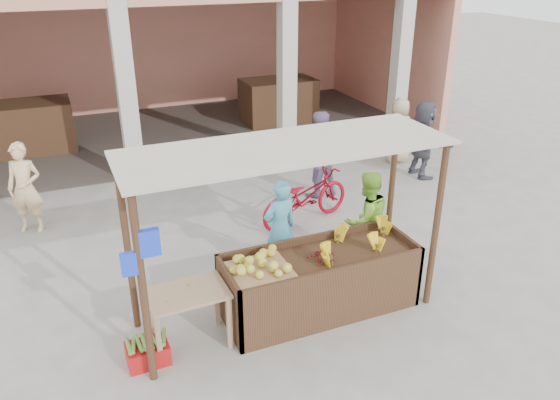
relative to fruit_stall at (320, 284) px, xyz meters
name	(u,v)px	position (x,y,z in m)	size (l,w,h in m)	color
ground	(285,317)	(-0.50, 0.00, -0.40)	(60.00, 60.00, 0.00)	gray
market_building	(145,28)	(-0.45, 8.93, 2.30)	(14.40, 6.40, 4.20)	#E18875
fruit_stall	(320,284)	(0.00, 0.00, 0.00)	(2.60, 0.95, 0.80)	#4D301E
stall_awning	(283,179)	(-0.51, 0.06, 1.58)	(4.09, 1.35, 2.39)	#4D301E
banana_heap	(355,241)	(0.54, 0.05, 0.51)	(1.20, 0.66, 0.22)	yellow
melon_tray	(258,267)	(-0.88, -0.03, 0.50)	(0.79, 0.69, 0.21)	#A47A54
berry_heap	(323,255)	(0.00, -0.06, 0.47)	(0.44, 0.36, 0.14)	maroon
side_table	(188,301)	(-1.80, -0.03, 0.24)	(0.97, 0.67, 0.77)	#A28161
papaya_pile	(186,284)	(-1.80, -0.03, 0.48)	(0.74, 0.42, 0.21)	#519932
red_crate	(148,353)	(-2.35, -0.16, -0.27)	(0.49, 0.35, 0.25)	#B11214
plantain_bundle	(146,342)	(-2.35, -0.16, -0.11)	(0.39, 0.27, 0.08)	#558A32
produce_sacks	(315,149)	(2.51, 5.19, -0.11)	(0.77, 0.48, 0.59)	maroon
vendor_blue	(280,225)	(-0.13, 1.05, 0.41)	(0.61, 0.45, 1.62)	#4DAECD
vendor_green	(366,218)	(1.15, 0.75, 0.42)	(0.79, 0.46, 1.64)	#97DB44
motorcycle	(305,196)	(0.96, 2.46, 0.11)	(1.96, 0.68, 1.02)	maroon
shopper_c	(399,127)	(4.23, 4.40, 0.42)	(0.79, 0.52, 1.64)	tan
shopper_d	(424,137)	(4.21, 3.47, 0.47)	(1.61, 0.66, 1.74)	#484955
shopper_e	(25,186)	(-3.56, 4.04, 0.43)	(0.62, 0.47, 1.66)	#E5BE89
shopper_f	(318,150)	(1.69, 3.45, 0.54)	(0.91, 0.52, 1.87)	slate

